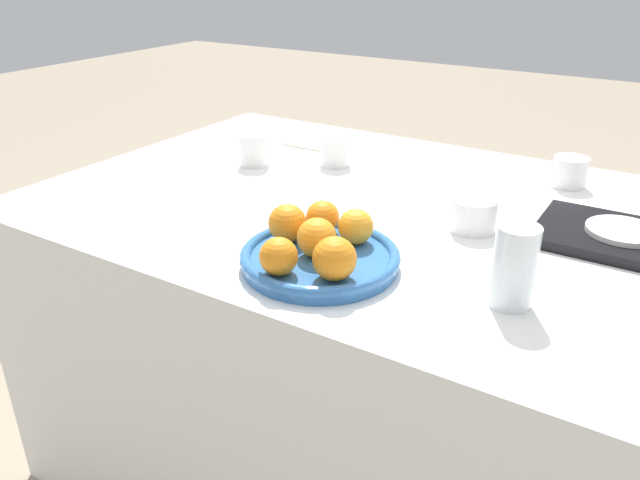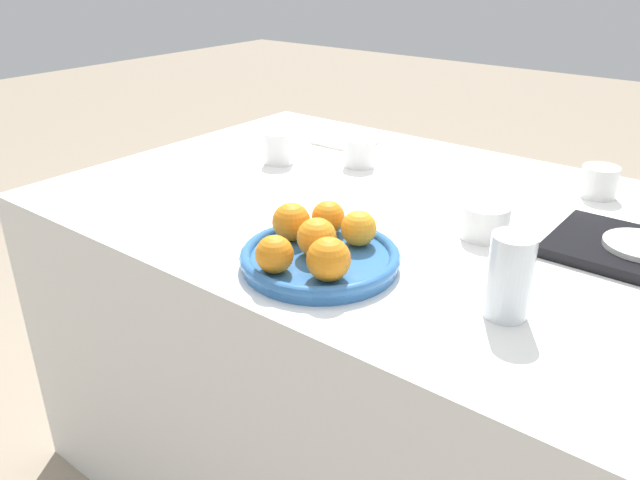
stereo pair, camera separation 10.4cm
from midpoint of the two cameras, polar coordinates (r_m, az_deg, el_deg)
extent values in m
plane|color=gray|center=(1.75, 2.31, -19.84)|extent=(12.00, 12.00, 0.00)
cube|color=white|center=(1.51, 2.56, -9.81)|extent=(1.44, 0.98, 0.75)
cylinder|color=#336BAD|center=(1.06, -2.82, -1.98)|extent=(0.26, 0.26, 0.02)
torus|color=#336BAD|center=(1.05, -2.83, -1.45)|extent=(0.27, 0.27, 0.02)
sphere|color=orange|center=(1.04, -3.16, 0.14)|extent=(0.07, 0.07, 0.07)
sphere|color=orange|center=(0.99, -6.84, -1.58)|extent=(0.06, 0.06, 0.06)
sphere|color=orange|center=(1.10, -5.73, 1.48)|extent=(0.07, 0.07, 0.07)
sphere|color=orange|center=(1.08, 0.54, 1.18)|extent=(0.06, 0.06, 0.06)
sphere|color=orange|center=(1.12, -2.41, 2.05)|extent=(0.06, 0.06, 0.06)
sphere|color=orange|center=(0.96, -1.76, -1.80)|extent=(0.07, 0.07, 0.07)
cylinder|color=silver|center=(0.95, 14.39, -2.43)|extent=(0.07, 0.07, 0.13)
cube|color=black|center=(1.25, 23.73, 0.09)|extent=(0.30, 0.22, 0.02)
cylinder|color=silver|center=(1.24, 23.85, 0.72)|extent=(0.13, 0.13, 0.01)
cylinder|color=white|center=(1.21, 11.45, 2.27)|extent=(0.09, 0.09, 0.06)
cylinder|color=white|center=(1.57, -7.95, 8.16)|extent=(0.07, 0.07, 0.08)
cylinder|color=white|center=(1.50, 20.06, 5.83)|extent=(0.08, 0.08, 0.07)
cylinder|color=white|center=(1.56, -0.54, 8.04)|extent=(0.08, 0.08, 0.07)
cube|color=silver|center=(1.75, -2.17, 8.88)|extent=(0.15, 0.12, 0.01)
camera|label=1|loc=(0.05, -92.86, -1.35)|focal=35.00mm
camera|label=2|loc=(0.05, 87.14, 1.35)|focal=35.00mm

